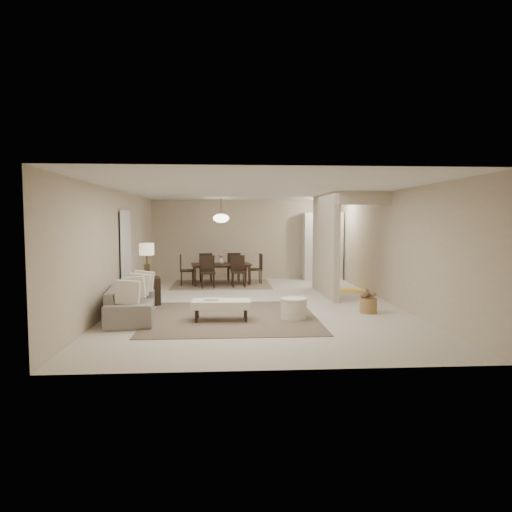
{
  "coord_description": "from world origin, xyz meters",
  "views": [
    {
      "loc": [
        -0.65,
        -9.97,
        1.83
      ],
      "look_at": [
        0.01,
        0.28,
        1.05
      ],
      "focal_mm": 32.0,
      "sensor_mm": 36.0,
      "label": 1
    }
  ],
  "objects": [
    {
      "name": "table_lamp",
      "position": [
        -2.4,
        0.12,
        1.16
      ],
      "size": [
        0.32,
        0.32,
        0.76
      ],
      "color": "#46331E",
      "rests_on": "side_table"
    },
    {
      "name": "living_rug",
      "position": [
        -0.56,
        -1.35,
        0.01
      ],
      "size": [
        3.2,
        3.2,
        0.01
      ],
      "primitive_type": "cube",
      "color": "brown",
      "rests_on": "floor"
    },
    {
      "name": "side_table",
      "position": [
        -2.4,
        0.12,
        0.3
      ],
      "size": [
        0.64,
        0.64,
        0.59
      ],
      "primitive_type": "cube",
      "rotation": [
        0.0,
        0.0,
        0.22
      ],
      "color": "black",
      "rests_on": "floor"
    },
    {
      "name": "sofa",
      "position": [
        -2.45,
        -1.35,
        0.3
      ],
      "size": [
        2.15,
        1.07,
        0.6
      ],
      "primitive_type": "imported",
      "rotation": [
        0.0,
        0.0,
        1.7
      ],
      "color": "gray",
      "rests_on": "floor"
    },
    {
      "name": "vase",
      "position": [
        -0.81,
        3.21,
        0.69
      ],
      "size": [
        0.21,
        0.21,
        0.17
      ],
      "primitive_type": "imported",
      "rotation": [
        0.0,
        0.0,
        0.31
      ],
      "color": "silver",
      "rests_on": "dining_table"
    },
    {
      "name": "ceiling",
      "position": [
        0.0,
        0.0,
        2.5
      ],
      "size": [
        9.0,
        9.0,
        0.0
      ],
      "primitive_type": "plane",
      "rotation": [
        3.14,
        0.0,
        0.0
      ],
      "color": "white",
      "rests_on": "back_wall"
    },
    {
      "name": "back_wall",
      "position": [
        0.0,
        4.5,
        1.25
      ],
      "size": [
        6.0,
        0.0,
        6.0
      ],
      "primitive_type": "plane",
      "rotation": [
        1.57,
        0.0,
        0.0
      ],
      "color": "#BDA98F",
      "rests_on": "floor"
    },
    {
      "name": "round_pouf",
      "position": [
        0.6,
        -1.59,
        0.2
      ],
      "size": [
        0.51,
        0.51,
        0.39
      ],
      "primitive_type": "cylinder",
      "color": "silver",
      "rests_on": "floor"
    },
    {
      "name": "yellow_mat",
      "position": [
        2.48,
        1.79,
        0.01
      ],
      "size": [
        0.92,
        0.61,
        0.01
      ],
      "primitive_type": "cube",
      "rotation": [
        0.0,
        0.0,
        -0.09
      ],
      "color": "yellow",
      "rests_on": "floor"
    },
    {
      "name": "floor",
      "position": [
        0.0,
        0.0,
        0.0
      ],
      "size": [
        9.0,
        9.0,
        0.0
      ],
      "primitive_type": "plane",
      "color": "beige",
      "rests_on": "ground"
    },
    {
      "name": "doorway",
      "position": [
        -2.97,
        0.6,
        1.02
      ],
      "size": [
        0.04,
        0.9,
        2.04
      ],
      "primitive_type": "cube",
      "color": "black",
      "rests_on": "floor"
    },
    {
      "name": "pendant_light",
      "position": [
        -0.81,
        3.21,
        1.92
      ],
      "size": [
        0.46,
        0.46,
        0.71
      ],
      "color": "#46331E",
      "rests_on": "ceiling"
    },
    {
      "name": "wicker_basket",
      "position": [
        2.18,
        -1.1,
        0.15
      ],
      "size": [
        0.39,
        0.39,
        0.29
      ],
      "primitive_type": "cylinder",
      "rotation": [
        0.0,
        0.0,
        0.16
      ],
      "color": "olive",
      "rests_on": "floor"
    },
    {
      "name": "ottoman_bench",
      "position": [
        -0.76,
        -1.65,
        0.31
      ],
      "size": [
        1.09,
        0.54,
        0.39
      ],
      "rotation": [
        0.0,
        0.0,
        -0.04
      ],
      "color": "silver",
      "rests_on": "living_rug"
    },
    {
      "name": "pantry_cabinet",
      "position": [
        2.35,
        4.15,
        1.05
      ],
      "size": [
        1.2,
        0.55,
        2.1
      ],
      "primitive_type": "cube",
      "color": "silver",
      "rests_on": "floor"
    },
    {
      "name": "left_wall",
      "position": [
        -3.0,
        0.0,
        1.25
      ],
      "size": [
        0.0,
        9.0,
        9.0
      ],
      "primitive_type": "plane",
      "rotation": [
        1.57,
        0.0,
        1.57
      ],
      "color": "#BDA98F",
      "rests_on": "floor"
    },
    {
      "name": "partition",
      "position": [
        1.8,
        1.25,
        1.25
      ],
      "size": [
        0.15,
        2.5,
        2.5
      ],
      "primitive_type": "cube",
      "color": "#BDA98F",
      "rests_on": "floor"
    },
    {
      "name": "dining_rug",
      "position": [
        -0.81,
        3.21,
        0.01
      ],
      "size": [
        2.8,
        2.1,
        0.01
      ],
      "primitive_type": "cube",
      "color": "#846D52",
      "rests_on": "floor"
    },
    {
      "name": "right_wall",
      "position": [
        3.0,
        0.0,
        1.25
      ],
      "size": [
        0.0,
        9.0,
        9.0
      ],
      "primitive_type": "plane",
      "rotation": [
        1.57,
        0.0,
        -1.57
      ],
      "color": "#BDA98F",
      "rests_on": "floor"
    },
    {
      "name": "flush_light",
      "position": [
        2.3,
        3.2,
        2.46
      ],
      "size": [
        0.44,
        0.44,
        0.05
      ],
      "primitive_type": "cylinder",
      "color": "white",
      "rests_on": "ceiling"
    },
    {
      "name": "dining_table",
      "position": [
        -0.81,
        3.21,
        0.3
      ],
      "size": [
        1.79,
        1.11,
        0.6
      ],
      "primitive_type": "imported",
      "rotation": [
        0.0,
        0.0,
        0.09
      ],
      "color": "black",
      "rests_on": "dining_rug"
    },
    {
      "name": "dining_chairs",
      "position": [
        -0.81,
        3.21,
        0.44
      ],
      "size": [
        2.39,
        1.81,
        0.88
      ],
      "color": "black",
      "rests_on": "dining_rug"
    }
  ]
}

